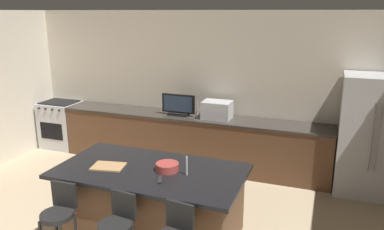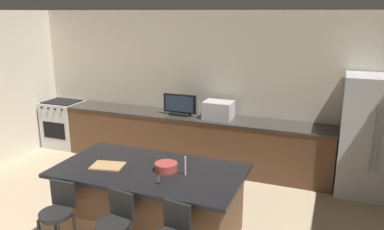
{
  "view_description": "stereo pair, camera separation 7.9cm",
  "coord_description": "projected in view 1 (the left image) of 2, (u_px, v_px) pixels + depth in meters",
  "views": [
    {
      "loc": [
        2.11,
        -1.33,
        2.67
      ],
      "look_at": [
        0.45,
        3.16,
        1.34
      ],
      "focal_mm": 35.15,
      "sensor_mm": 36.0,
      "label": 1
    },
    {
      "loc": [
        2.19,
        -1.3,
        2.67
      ],
      "look_at": [
        0.45,
        3.16,
        1.34
      ],
      "focal_mm": 35.15,
      "sensor_mm": 36.0,
      "label": 2
    }
  ],
  "objects": [
    {
      "name": "wall_back",
      "position": [
        203.0,
        88.0,
        6.73
      ],
      "size": [
        7.11,
        0.12,
        2.69
      ],
      "primitive_type": "cube",
      "color": "beige",
      "rests_on": "ground_plane"
    },
    {
      "name": "cutting_board",
      "position": [
        108.0,
        166.0,
        4.37
      ],
      "size": [
        0.41,
        0.32,
        0.02
      ],
      "primitive_type": "cube",
      "rotation": [
        0.0,
        0.0,
        0.19
      ],
      "color": "#A87F51",
      "rests_on": "kitchen_island"
    },
    {
      "name": "range_oven",
      "position": [
        61.0,
        124.0,
        7.58
      ],
      "size": [
        0.73,
        0.63,
        0.94
      ],
      "color": "#B7BABF",
      "rests_on": "ground_plane"
    },
    {
      "name": "counter_back",
      "position": [
        190.0,
        140.0,
        6.66
      ],
      "size": [
        4.81,
        0.62,
        0.92
      ],
      "color": "brown",
      "rests_on": "ground_plane"
    },
    {
      "name": "microwave",
      "position": [
        217.0,
        110.0,
        6.33
      ],
      "size": [
        0.48,
        0.36,
        0.3
      ],
      "primitive_type": "cube",
      "color": "#B7BABF",
      "rests_on": "counter_back"
    },
    {
      "name": "tv_monitor",
      "position": [
        178.0,
        106.0,
        6.51
      ],
      "size": [
        0.59,
        0.16,
        0.37
      ],
      "color": "black",
      "rests_on": "counter_back"
    },
    {
      "name": "tv_remote",
      "position": [
        160.0,
        180.0,
        4.02
      ],
      "size": [
        0.1,
        0.17,
        0.02
      ],
      "primitive_type": "cube",
      "rotation": [
        0.0,
        0.0,
        0.35
      ],
      "color": "black",
      "rests_on": "kitchen_island"
    },
    {
      "name": "sink_faucet_back",
      "position": [
        197.0,
        108.0,
        6.56
      ],
      "size": [
        0.02,
        0.02,
        0.24
      ],
      "primitive_type": "cylinder",
      "color": "#B2B2B7",
      "rests_on": "counter_back"
    },
    {
      "name": "sink_faucet_island",
      "position": [
        187.0,
        166.0,
        4.13
      ],
      "size": [
        0.02,
        0.02,
        0.22
      ],
      "primitive_type": "cylinder",
      "color": "#B2B2B7",
      "rests_on": "kitchen_island"
    },
    {
      "name": "bar_stool_left",
      "position": [
        60.0,
        220.0,
        3.92
      ],
      "size": [
        0.34,
        0.35,
        0.94
      ],
      "rotation": [
        0.0,
        0.0,
        0.05
      ],
      "color": "black",
      "rests_on": "ground_plane"
    },
    {
      "name": "fruit_bowl",
      "position": [
        167.0,
        167.0,
        4.26
      ],
      "size": [
        0.26,
        0.26,
        0.09
      ],
      "primitive_type": "cylinder",
      "color": "#993833",
      "rests_on": "kitchen_island"
    },
    {
      "name": "kitchen_island",
      "position": [
        151.0,
        204.0,
        4.43
      ],
      "size": [
        2.16,
        1.15,
        0.92
      ],
      "color": "black",
      "rests_on": "ground_plane"
    },
    {
      "name": "refrigerator",
      "position": [
        372.0,
        136.0,
        5.52
      ],
      "size": [
        0.93,
        0.76,
        1.8
      ],
      "color": "#B7BABF",
      "rests_on": "ground_plane"
    }
  ]
}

